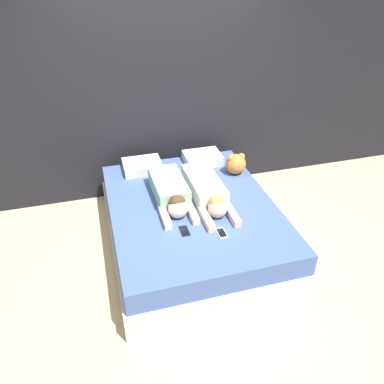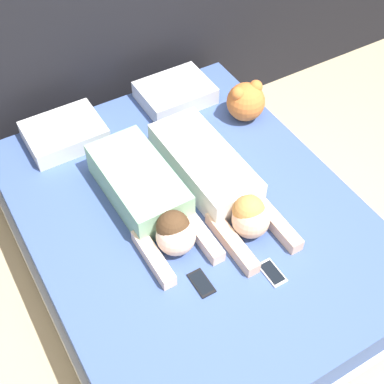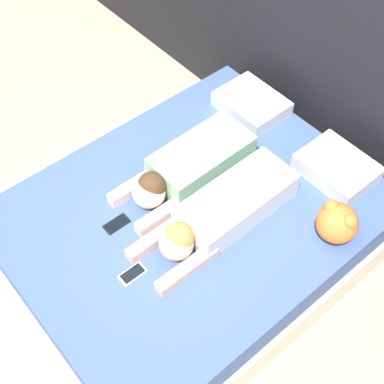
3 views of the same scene
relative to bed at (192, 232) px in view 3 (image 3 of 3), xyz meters
The scene contains 10 objects.
ground_plane 0.25m from the bed, ahead, with size 12.00×12.00×0.00m, color tan.
wall_back 1.62m from the bed, 90.00° to the left, with size 12.00×0.06×2.60m.
bed is the anchor object (origin of this frame).
pillow_head_left 0.98m from the bed, 113.82° to the left, with size 0.45×0.35×0.11m.
pillow_head_right 0.98m from the bed, 66.18° to the left, with size 0.45×0.35×0.11m.
person_left 0.43m from the bed, 147.20° to the left, with size 0.34×0.92×0.23m.
person_right 0.40m from the bed, 16.41° to the left, with size 0.33×1.05×0.22m.
cell_phone_left 0.53m from the bed, 114.79° to the right, with size 0.08×0.15×0.01m.
cell_phone_right 0.61m from the bed, 75.87° to the right, with size 0.08×0.15×0.01m.
plush_toy 0.91m from the bed, 36.14° to the left, with size 0.24×0.24×0.25m.
Camera 3 is at (1.44, -1.22, 3.06)m, focal length 50.00 mm.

